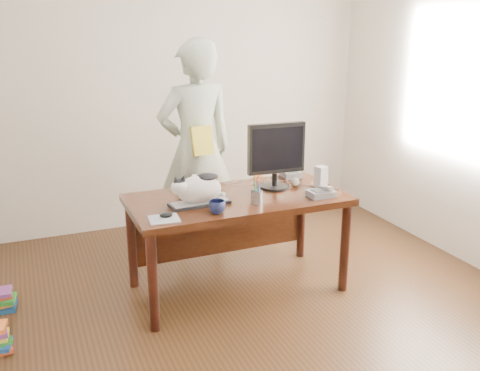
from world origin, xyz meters
name	(u,v)px	position (x,y,z in m)	size (l,w,h in m)	color
room	(275,132)	(0.00, 0.00, 1.35)	(4.50, 4.50, 4.50)	black
desk	(234,212)	(0.00, 0.68, 0.60)	(1.60, 0.80, 0.75)	black
keyboard	(199,203)	(-0.32, 0.53, 0.76)	(0.44, 0.19, 0.03)	black
cat	(197,188)	(-0.33, 0.53, 0.87)	(0.42, 0.23, 0.24)	white
monitor	(276,152)	(0.35, 0.67, 1.04)	(0.46, 0.23, 0.51)	black
pen_cup	(257,195)	(0.07, 0.41, 0.81)	(0.10, 0.10, 0.21)	gray
mousepad	(164,219)	(-0.63, 0.35, 0.75)	(0.21, 0.20, 0.00)	#A2A6AE
mouse	(166,215)	(-0.61, 0.37, 0.77)	(0.09, 0.07, 0.04)	black
coffee_mug	(217,207)	(-0.26, 0.32, 0.79)	(0.11, 0.11, 0.09)	#0D1335
phone	(322,193)	(0.58, 0.36, 0.78)	(0.19, 0.16, 0.09)	slate
speaker	(321,177)	(0.69, 0.57, 0.83)	(0.09, 0.10, 0.17)	#AAAAAC
baseball	(295,182)	(0.52, 0.67, 0.78)	(0.07, 0.07, 0.07)	silver
book_stack	(203,182)	(-0.15, 0.94, 0.79)	(0.26, 0.24, 0.08)	#541B16
calculator	(290,174)	(0.61, 0.93, 0.78)	(0.16, 0.20, 0.06)	slate
person	(196,150)	(-0.05, 1.40, 0.94)	(0.68, 0.45, 1.87)	beige
held_book	(202,141)	(-0.05, 1.23, 1.05)	(0.18, 0.12, 0.25)	gold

